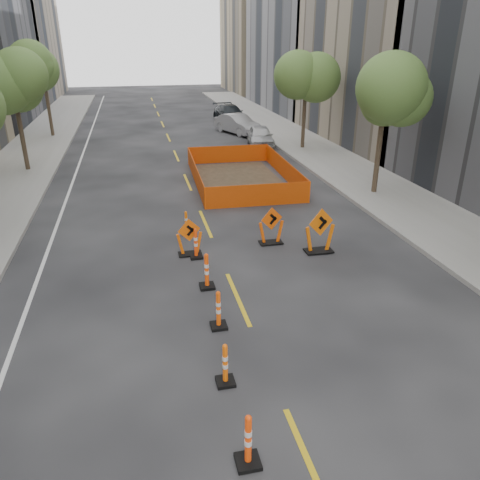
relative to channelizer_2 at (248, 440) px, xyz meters
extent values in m
plane|color=black|center=(1.05, 1.58, -0.55)|extent=(140.00, 140.00, 0.00)
cube|color=gray|center=(10.05, 13.58, -0.47)|extent=(4.00, 90.00, 0.15)
cube|color=gray|center=(18.05, 25.38, 6.45)|extent=(12.00, 16.00, 14.00)
cube|color=gray|center=(18.05, 41.78, 9.45)|extent=(12.00, 18.00, 20.00)
cube|color=tan|center=(18.05, 60.18, 7.45)|extent=(12.00, 14.00, 16.00)
cylinder|color=#382B1E|center=(-7.35, 21.58, 1.03)|extent=(0.24, 0.24, 3.15)
sphere|color=#587632|center=(-7.35, 21.58, 4.00)|extent=(2.80, 2.80, 2.80)
cylinder|color=#382B1E|center=(-7.35, 31.58, 1.03)|extent=(0.24, 0.24, 3.15)
sphere|color=#587632|center=(-7.35, 31.58, 4.00)|extent=(2.80, 2.80, 2.80)
cylinder|color=#382B1E|center=(9.45, 13.58, 1.03)|extent=(0.24, 0.24, 3.15)
sphere|color=#587632|center=(9.45, 13.58, 4.00)|extent=(2.80, 2.80, 2.80)
cylinder|color=#382B1E|center=(9.45, 23.58, 1.03)|extent=(0.24, 0.24, 3.15)
sphere|color=#587632|center=(9.45, 23.58, 4.00)|extent=(2.80, 2.80, 2.80)
imported|color=silver|center=(6.97, 25.19, 0.14)|extent=(2.15, 4.19, 1.36)
imported|color=#97979C|center=(6.44, 30.00, 0.18)|extent=(3.13, 4.68, 1.46)
imported|color=black|center=(6.94, 35.33, 0.18)|extent=(2.57, 5.21, 1.46)
camera|label=1|loc=(-1.45, -5.79, 6.33)|focal=35.00mm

